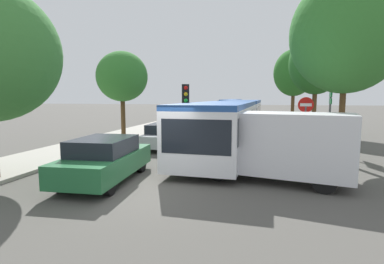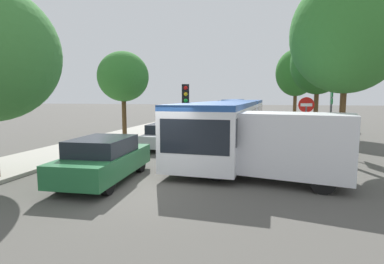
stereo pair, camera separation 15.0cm
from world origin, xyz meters
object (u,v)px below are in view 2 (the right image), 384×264
at_px(direction_sign_post, 331,102).
at_px(tree_left_mid, 123,77).
at_px(tree_right_mid, 319,65).
at_px(queued_car_silver, 164,136).
at_px(queued_car_green, 104,159).
at_px(queued_car_graphite, 208,119).
at_px(city_bus_rear, 234,105).
at_px(queued_car_black, 191,125).
at_px(queued_car_navy, 217,116).
at_px(white_van, 278,145).
at_px(queued_car_red, 224,113).
at_px(no_entry_sign, 306,118).
at_px(traffic_light, 185,104).
at_px(tree_right_far, 296,73).
at_px(tree_right_near, 347,34).
at_px(articulated_bus, 233,120).

bearing_deg(direction_sign_post, tree_left_mid, 0.91).
bearing_deg(tree_left_mid, tree_right_mid, 25.49).
bearing_deg(queued_car_silver, queued_car_green, 177.91).
bearing_deg(queued_car_graphite, city_bus_rear, -2.66).
height_order(queued_car_black, tree_right_mid, tree_right_mid).
relative_size(queued_car_graphite, queued_car_navy, 1.07).
distance_m(queued_car_navy, white_van, 23.82).
bearing_deg(queued_car_red, direction_sign_post, -163.47).
xyz_separation_m(queued_car_green, tree_left_mid, (-3.64, 8.97, 3.36)).
height_order(queued_car_red, no_entry_sign, no_entry_sign).
distance_m(queued_car_black, white_van, 12.75).
bearing_deg(white_van, traffic_light, -24.61).
height_order(queued_car_silver, tree_left_mid, tree_left_mid).
distance_m(queued_car_graphite, queued_car_red, 12.34).
relative_size(queued_car_silver, tree_right_mid, 0.52).
bearing_deg(queued_car_green, tree_right_far, -22.56).
xyz_separation_m(queued_car_green, queued_car_navy, (0.10, 24.51, -0.05)).
bearing_deg(no_entry_sign, queued_car_navy, -159.71).
xyz_separation_m(queued_car_green, queued_car_graphite, (0.15, 18.38, -0.01)).
distance_m(city_bus_rear, queued_car_black, 32.81).
distance_m(queued_car_red, tree_right_near, 27.57).
bearing_deg(queued_car_silver, no_entry_sign, -101.52).
bearing_deg(queued_car_black, queued_car_graphite, -5.26).
distance_m(queued_car_green, queued_car_navy, 24.51).
distance_m(articulated_bus, queued_car_black, 5.33).
xyz_separation_m(queued_car_red, tree_right_mid, (8.91, -15.72, 4.48)).
relative_size(queued_car_navy, traffic_light, 1.20).
height_order(tree_left_mid, tree_right_mid, tree_right_mid).
relative_size(city_bus_rear, tree_right_far, 1.45).
relative_size(tree_left_mid, tree_right_near, 0.73).
height_order(direction_sign_post, tree_left_mid, tree_left_mid).
height_order(queued_car_graphite, queued_car_red, queued_car_graphite).
height_order(white_van, direction_sign_post, direction_sign_post).
bearing_deg(queued_car_red, tree_right_mid, -153.61).
height_order(city_bus_rear, direction_sign_post, direction_sign_post).
bearing_deg(tree_left_mid, queued_car_red, 80.21).
bearing_deg(tree_right_far, traffic_light, -108.78).
bearing_deg(tree_left_mid, queued_car_navy, 76.47).
relative_size(traffic_light, tree_right_mid, 0.45).
xyz_separation_m(city_bus_rear, queued_car_navy, (0.20, -21.02, -0.67)).
xyz_separation_m(queued_car_navy, tree_right_far, (8.20, -0.92, 4.56)).
distance_m(articulated_bus, tree_right_far, 16.07).
bearing_deg(queued_car_navy, tree_right_mid, -139.96).
height_order(queued_car_navy, direction_sign_post, direction_sign_post).
xyz_separation_m(articulated_bus, white_van, (2.27, -7.40, -0.24)).
bearing_deg(queued_car_green, city_bus_rear, -3.05).
distance_m(queued_car_silver, tree_right_mid, 13.16).
bearing_deg(queued_car_navy, tree_right_near, -160.20).
bearing_deg(articulated_bus, queued_car_navy, -165.77).
bearing_deg(queued_car_navy, no_entry_sign, -162.88).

